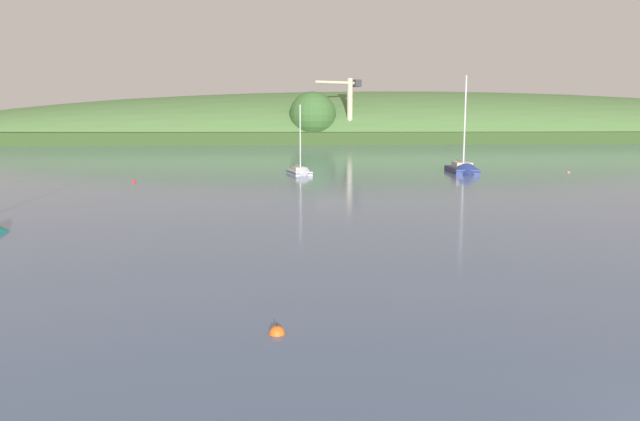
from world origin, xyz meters
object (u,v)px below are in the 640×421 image
at_px(dockside_crane, 349,111).
at_px(sailboat_midwater_white, 301,174).
at_px(sailboat_near_mooring, 463,172).
at_px(mooring_buoy_far_upstream, 277,334).
at_px(mooring_buoy_off_fishing_boat, 134,182).
at_px(mooring_buoy_foreground, 568,173).

xyz_separation_m(dockside_crane, sailboat_midwater_white, (-32.04, -118.51, -10.37)).
distance_m(sailboat_near_mooring, sailboat_midwater_white, 21.94).
xyz_separation_m(dockside_crane, mooring_buoy_far_upstream, (-40.73, -177.09, -10.50)).
bearing_deg(sailboat_midwater_white, mooring_buoy_off_fishing_boat, -77.31).
xyz_separation_m(sailboat_midwater_white, mooring_buoy_foreground, (36.07, -2.87, -0.13)).
xyz_separation_m(dockside_crane, sailboat_near_mooring, (-10.12, -119.42, -10.38)).
xyz_separation_m(mooring_buoy_foreground, mooring_buoy_off_fishing_boat, (-56.07, -3.77, -0.00)).
height_order(mooring_buoy_foreground, mooring_buoy_off_fishing_boat, mooring_buoy_off_fishing_boat).
distance_m(sailboat_near_mooring, mooring_buoy_off_fishing_boat, 42.31).
xyz_separation_m(sailboat_near_mooring, mooring_buoy_far_upstream, (-30.61, -57.67, -0.13)).
height_order(sailboat_near_mooring, mooring_buoy_off_fishing_boat, sailboat_near_mooring).
distance_m(dockside_crane, sailboat_near_mooring, 120.29).
bearing_deg(sailboat_near_mooring, mooring_buoy_far_upstream, -17.47).
bearing_deg(sailboat_near_mooring, mooring_buoy_off_fishing_boat, -71.72).
relative_size(dockside_crane, mooring_buoy_far_upstream, 34.91).
distance_m(sailboat_midwater_white, mooring_buoy_foreground, 36.19).
height_order(dockside_crane, mooring_buoy_off_fishing_boat, dockside_crane).
relative_size(mooring_buoy_off_fishing_boat, mooring_buoy_far_upstream, 0.95).
xyz_separation_m(dockside_crane, mooring_buoy_off_fishing_boat, (-52.04, -125.15, -10.50)).
xyz_separation_m(sailboat_midwater_white, mooring_buoy_off_fishing_boat, (-19.99, -6.64, -0.13)).
relative_size(sailboat_near_mooring, sailboat_midwater_white, 1.44).
bearing_deg(sailboat_midwater_white, mooring_buoy_far_upstream, -14.12).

